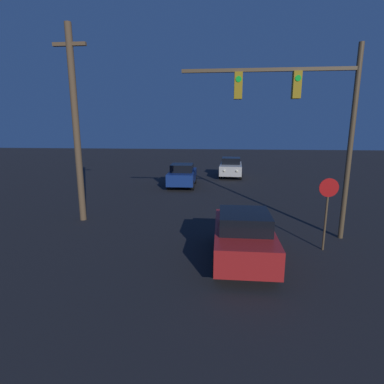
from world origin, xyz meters
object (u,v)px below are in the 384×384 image
(car_mid, at_px, (182,175))
(stop_sign, at_px, (327,202))
(car_far, at_px, (231,167))
(utility_pole, at_px, (76,124))
(car_near, at_px, (243,236))
(traffic_signal_mast, at_px, (309,113))

(car_mid, distance_m, stop_sign, 12.20)
(car_mid, distance_m, car_far, 5.71)
(stop_sign, relative_size, utility_pole, 0.30)
(car_near, relative_size, utility_pole, 0.49)
(car_near, height_order, car_far, same)
(car_near, xyz_separation_m, car_mid, (-3.36, 11.58, 0.00))
(car_near, relative_size, car_far, 0.98)
(car_mid, bearing_deg, utility_pole, -114.61)
(car_far, bearing_deg, car_near, 92.55)
(car_far, xyz_separation_m, traffic_signal_mast, (2.15, -13.79, 3.76))
(car_near, bearing_deg, stop_sign, 21.23)
(car_mid, relative_size, stop_sign, 1.61)
(car_mid, xyz_separation_m, utility_pole, (-3.48, -8.01, 3.38))
(traffic_signal_mast, height_order, utility_pole, utility_pole)
(car_near, bearing_deg, utility_pole, 152.58)
(traffic_signal_mast, distance_m, stop_sign, 3.18)
(car_mid, relative_size, car_far, 0.99)
(car_mid, relative_size, traffic_signal_mast, 0.58)
(traffic_signal_mast, xyz_separation_m, utility_pole, (-9.12, 1.26, -0.37))
(utility_pole, bearing_deg, car_far, 60.92)
(car_near, distance_m, utility_pole, 8.43)
(car_near, relative_size, stop_sign, 1.60)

